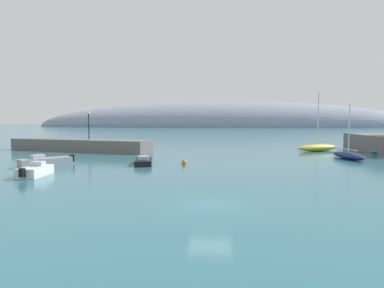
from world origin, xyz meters
name	(u,v)px	position (x,y,z in m)	size (l,w,h in m)	color
water	(210,205)	(0.00, 0.00, 0.00)	(600.00, 600.00, 0.00)	#2D6675
breakwater_rocks	(80,145)	(-21.62, 31.97, 0.90)	(23.25, 4.17, 1.80)	#66605B
distant_ridge	(223,127)	(0.31, 209.39, 0.00)	(251.97, 60.68, 33.46)	gray
sailboat_yellow_mid_mooring	(317,147)	(15.20, 34.84, 0.60)	(7.42, 5.25, 9.04)	yellow
sailboat_navy_outer_mooring	(348,155)	(16.13, 24.33, 0.46)	(2.91, 6.94, 6.86)	navy
motorboat_grey_foreground	(46,162)	(-17.83, 14.67, 0.47)	(4.55, 4.94, 1.26)	gray
motorboat_white_alongside_breakwater	(35,171)	(-15.54, 8.64, 0.45)	(1.84, 4.07, 1.21)	white
motorboat_black_outer	(144,161)	(-7.91, 16.94, 0.33)	(2.55, 4.96, 0.98)	black
mooring_buoy_orange	(184,162)	(-3.51, 17.20, 0.27)	(0.55, 0.55, 0.55)	orange
harbor_lamp_post	(89,122)	(-20.19, 32.23, 4.45)	(0.36, 0.36, 4.29)	black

